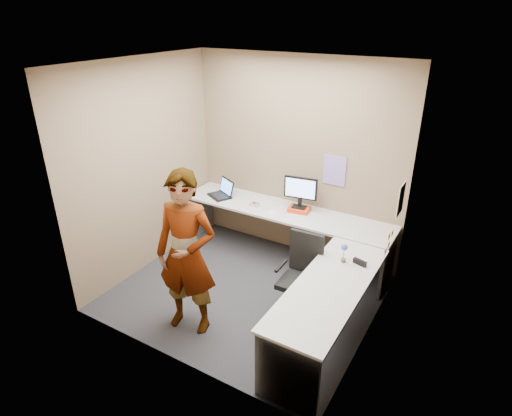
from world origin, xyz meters
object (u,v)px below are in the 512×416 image
Objects in this scene: person at (186,254)px; desk at (293,247)px; office_chair at (300,282)px; monitor at (300,190)px.

desk is at bearing 48.53° from person.
person is at bearing -118.54° from desk.
office_chair is 1.34m from person.
person reaches higher than office_chair.
desk is 6.72× the size of monitor.
person reaches higher than monitor.
desk is 3.17× the size of office_chair.
person is (-0.65, -1.19, 0.31)m from desk.
office_chair is (0.27, -0.36, -0.20)m from desk.
monitor is 1.91m from person.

